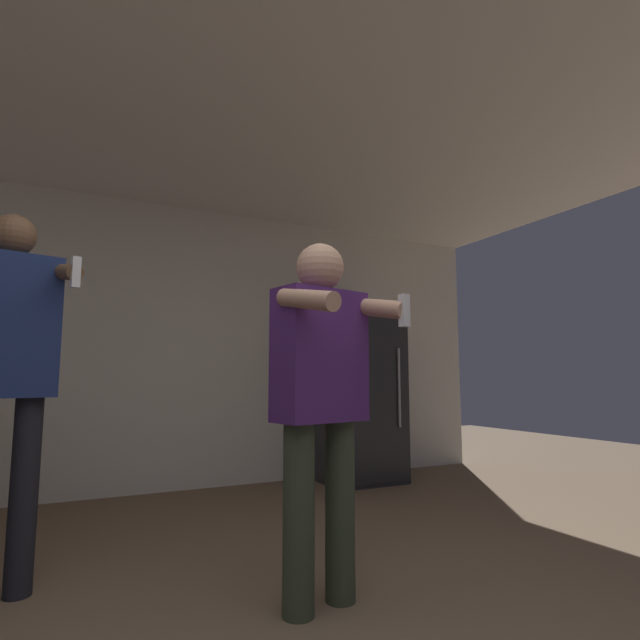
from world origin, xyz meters
TOP-DOWN VIEW (x-y plane):
  - wall_back at (0.00, 3.43)m, footprint 7.00×0.06m
  - ceiling_slab at (0.00, 1.70)m, footprint 7.00×3.92m
  - refrigerator at (1.90, 3.06)m, footprint 0.74×0.72m
  - person_woman_foreground at (0.39, 0.83)m, footprint 0.54×0.52m
  - person_man_side at (-0.89, 1.52)m, footprint 0.54×0.52m

SIDE VIEW (x-z plane):
  - refrigerator at x=1.90m, z-range 0.00..1.62m
  - person_woman_foreground at x=0.39m, z-range 0.13..1.72m
  - person_man_side at x=-0.89m, z-range 0.18..1.92m
  - wall_back at x=0.00m, z-range 0.00..2.55m
  - ceiling_slab at x=0.00m, z-range 2.55..2.60m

